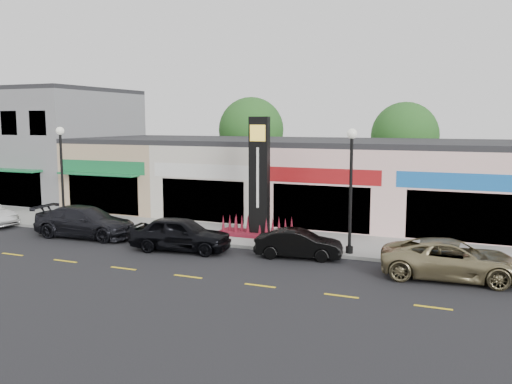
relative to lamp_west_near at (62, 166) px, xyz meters
The scene contains 17 objects.
ground 9.07m from the lamp_west_near, 17.35° to the right, with size 120.00×120.00×0.00m, color black.
sidewalk 8.89m from the lamp_west_near, 13.02° to the left, with size 52.00×4.30×0.15m, color gray.
curb 8.70m from the lamp_west_near, ahead, with size 52.00×0.20×0.15m, color gray.
building_grey_2story 13.45m from the lamp_west_near, 138.08° to the left, with size 12.00×10.95×8.30m.
shop_beige 9.04m from the lamp_west_near, 93.19° to the left, with size 7.00×10.85×4.80m.
shop_cream 11.13m from the lamp_west_near, 54.08° to the left, with size 7.00×10.01×4.80m.
shop_pink_w 16.25m from the lamp_west_near, 33.61° to the left, with size 7.00×10.01×4.80m.
shop_pink_e 22.40m from the lamp_west_near, 23.64° to the left, with size 7.00×10.01×4.80m.
tree_rear_west 17.55m from the lamp_west_near, 76.76° to the left, with size 5.20×5.20×7.83m.
tree_rear_mid 23.39m from the lamp_west_near, 46.74° to the left, with size 4.80×4.80×7.29m.
lamp_west_near is the anchor object (origin of this frame).
lamp_east_near 16.00m from the lamp_west_near, ahead, with size 0.44×0.44×5.47m.
pylon_sign 11.19m from the lamp_west_near, ahead, with size 4.20×1.30×6.00m.
car_dark_sedan 3.93m from the lamp_west_near, 26.30° to the right, with size 5.48×2.23×1.59m, color black.
car_black_sedan 9.21m from the lamp_west_near, 12.79° to the right, with size 4.65×1.87×1.58m, color black.
car_black_conv 14.35m from the lamp_west_near, ahead, with size 3.77×1.31×1.24m, color black.
car_gold_suv 20.64m from the lamp_west_near, ahead, with size 5.29×2.44×1.47m, color #877B56.
Camera 1 is at (13.21, -20.61, 5.95)m, focal length 38.00 mm.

